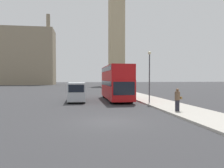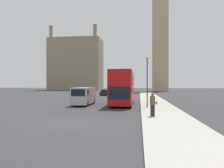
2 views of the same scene
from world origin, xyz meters
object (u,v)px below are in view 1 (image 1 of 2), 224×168
(clock_tower, at_px, (116,12))
(pedestrian, at_px, (177,100))
(red_double_decker_bus, at_px, (116,81))
(parked_sedan, at_px, (73,88))
(white_van, at_px, (77,91))
(street_lamp, at_px, (149,69))

(clock_tower, height_order, pedestrian, clock_tower)
(red_double_decker_bus, distance_m, parked_sedan, 24.37)
(red_double_decker_bus, height_order, parked_sedan, red_double_decker_bus)
(clock_tower, relative_size, parked_sedan, 12.40)
(parked_sedan, bearing_deg, white_van, -87.40)
(parked_sedan, bearing_deg, street_lamp, -72.11)
(white_van, xyz_separation_m, pedestrian, (8.09, -9.90, -0.16))
(parked_sedan, bearing_deg, pedestrian, -75.03)
(white_van, bearing_deg, clock_tower, 76.15)
(clock_tower, bearing_deg, white_van, -103.85)
(clock_tower, height_order, parked_sedan, clock_tower)
(pedestrian, relative_size, parked_sedan, 0.39)
(parked_sedan, bearing_deg, clock_tower, 66.50)
(clock_tower, distance_m, white_van, 70.54)
(clock_tower, distance_m, parked_sedan, 50.76)
(pedestrian, bearing_deg, white_van, 129.26)
(clock_tower, height_order, white_van, clock_tower)
(clock_tower, relative_size, white_van, 10.34)
(clock_tower, bearing_deg, red_double_decker_bus, -99.69)
(white_van, relative_size, pedestrian, 3.09)
(clock_tower, distance_m, red_double_decker_bus, 68.26)
(pedestrian, distance_m, street_lamp, 7.07)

